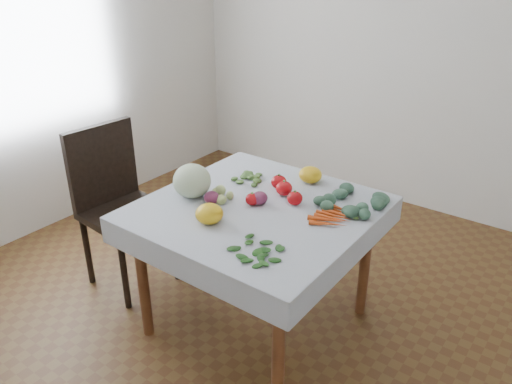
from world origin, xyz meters
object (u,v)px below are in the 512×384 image
at_px(table, 257,224).
at_px(cabbage, 192,181).
at_px(heirloom_back, 310,175).
at_px(chair, 116,196).
at_px(carrot_bunch, 334,216).

bearing_deg(table, cabbage, -162.49).
bearing_deg(heirloom_back, chair, -151.66).
bearing_deg(table, heirloom_back, 81.77).
bearing_deg(heirloom_back, carrot_bunch, -43.24).
bearing_deg(heirloom_back, table, -98.23).
height_order(table, cabbage, cabbage).
height_order(cabbage, heirloom_back, cabbage).
distance_m(cabbage, carrot_bunch, 0.77).
bearing_deg(carrot_bunch, chair, -169.07).
relative_size(chair, carrot_bunch, 4.08).
relative_size(heirloom_back, carrot_bunch, 0.53).
relative_size(table, cabbage, 4.91).
relative_size(cabbage, heirloom_back, 1.55).
height_order(cabbage, carrot_bunch, cabbage).
distance_m(chair, carrot_bunch, 1.40).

